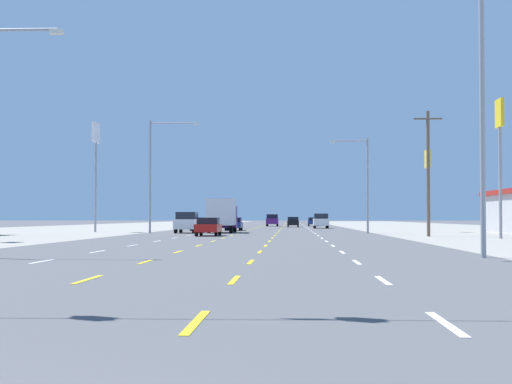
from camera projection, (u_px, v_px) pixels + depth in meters
ground_plane at (257, 234)px, 70.15m from camera, size 572.00×572.00×0.00m
lane_markings at (269, 228)px, 108.60m from camera, size 10.64×227.60×0.01m
sedan_inner_left_nearest at (208, 226)px, 62.87m from camera, size 1.80×4.50×1.46m
suv_far_left_near at (187, 222)px, 74.56m from camera, size 1.98×4.90×1.98m
box_truck_inner_left_mid at (222, 214)px, 75.54m from camera, size 2.40×7.20×3.23m
sedan_far_left_midfar at (200, 224)px, 88.18m from camera, size 1.80×4.50×1.46m
sedan_inner_left_far at (234, 224)px, 88.12m from camera, size 1.80×4.50×1.46m
suv_far_right_farther at (321, 221)px, 105.67m from camera, size 1.98×4.90×1.98m
suv_far_left_farthest at (219, 220)px, 111.88m from camera, size 1.98×4.90×1.98m
hatchback_inner_right_distant_a at (293, 222)px, 118.06m from camera, size 1.72×3.90×1.54m
suv_center_turn_distant_b at (272, 220)px, 130.05m from camera, size 1.98×4.90×1.98m
sedan_far_right_distant_c at (313, 222)px, 133.09m from camera, size 1.80×4.50×1.46m
pole_sign_left_row_2 at (96, 147)px, 79.29m from camera, size 0.24×2.51×11.03m
pole_sign_right_row_1 at (500, 136)px, 55.22m from camera, size 0.24×1.66×9.77m
pole_sign_right_row_2 at (428, 169)px, 80.09m from camera, size 0.24×2.29×8.33m
streetlight_right_row_0 at (468, 91)px, 29.18m from camera, size 4.90×0.26×10.59m
streetlight_left_row_1 at (155, 168)px, 73.98m from camera, size 4.71×0.26×10.58m
streetlight_right_row_1 at (364, 178)px, 73.07m from camera, size 3.52×0.26×8.84m
utility_pole_right_row_1 at (428, 171)px, 61.03m from camera, size 2.20×0.26×9.72m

